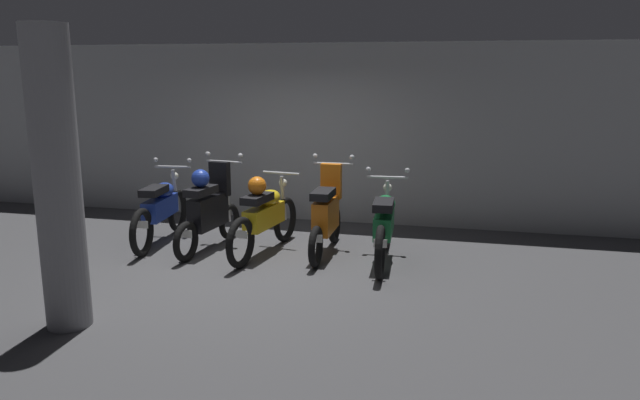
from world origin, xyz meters
The scene contains 8 objects.
ground_plane centered at (0.00, 0.00, 0.00)m, with size 80.00×80.00×0.00m, color #424244.
back_wall centered at (0.00, 2.67, 1.42)m, with size 16.00×0.30×2.84m, color #9EA0A3.
motorbike_slot_0 centered at (-1.61, 0.74, 0.49)m, with size 0.59×1.95×1.15m.
motorbike_slot_1 centered at (-0.80, 0.58, 0.57)m, with size 0.59×1.68×1.29m.
motorbike_slot_2 centered at (0.00, 0.56, 0.53)m, with size 0.56×1.94×1.08m.
motorbike_slot_3 centered at (0.80, 0.77, 0.53)m, with size 0.59×1.68×1.29m.
motorbike_slot_4 centered at (1.60, 0.58, 0.49)m, with size 0.59×1.95×1.15m.
support_pillar centered at (-1.10, -2.12, 1.42)m, with size 0.43×0.43×2.84m, color gray.
Camera 1 is at (2.57, -6.96, 2.44)m, focal length 34.27 mm.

